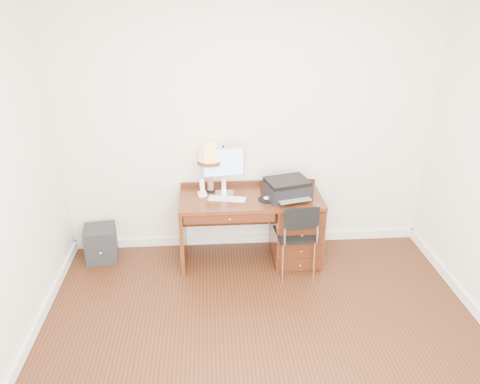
{
  "coord_description": "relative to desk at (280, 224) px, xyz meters",
  "views": [
    {
      "loc": [
        -0.43,
        -3.05,
        2.82
      ],
      "look_at": [
        -0.13,
        1.2,
        0.9
      ],
      "focal_mm": 35.0,
      "sensor_mm": 36.0,
      "label": 1
    }
  ],
  "objects": [
    {
      "name": "leg_lamp",
      "position": [
        -0.74,
        0.17,
        0.74
      ],
      "size": [
        0.27,
        0.27,
        0.55
      ],
      "color": "black",
      "rests_on": "desk"
    },
    {
      "name": "monitor",
      "position": [
        -0.6,
        0.12,
        0.66
      ],
      "size": [
        0.45,
        0.16,
        0.51
      ],
      "rotation": [
        0.0,
        0.0,
        0.1
      ],
      "color": "silver",
      "rests_on": "desk"
    },
    {
      "name": "printer",
      "position": [
        0.06,
        -0.03,
        0.43
      ],
      "size": [
        0.52,
        0.45,
        0.2
      ],
      "rotation": [
        0.0,
        0.0,
        0.26
      ],
      "color": "black",
      "rests_on": "desk"
    },
    {
      "name": "chair",
      "position": [
        0.12,
        -0.34,
        0.09
      ],
      "size": [
        0.42,
        0.42,
        0.83
      ],
      "rotation": [
        0.0,
        0.0,
        0.08
      ],
      "color": "black",
      "rests_on": "ground"
    },
    {
      "name": "mouse_pad",
      "position": [
        -0.15,
        -0.09,
        0.35
      ],
      "size": [
        0.2,
        0.2,
        0.04
      ],
      "color": "black",
      "rests_on": "desk"
    },
    {
      "name": "desk",
      "position": [
        0.0,
        0.0,
        0.0
      ],
      "size": [
        1.5,
        0.67,
        0.75
      ],
      "color": "#5A2612",
      "rests_on": "ground"
    },
    {
      "name": "keyboard",
      "position": [
        -0.57,
        -0.05,
        0.34
      ],
      "size": [
        0.4,
        0.19,
        0.01
      ],
      "primitive_type": "cube",
      "rotation": [
        0.0,
        0.0,
        -0.2
      ],
      "color": "white",
      "rests_on": "desk"
    },
    {
      "name": "pen_cup",
      "position": [
        -0.16,
        0.14,
        0.39
      ],
      "size": [
        0.08,
        0.08,
        0.1
      ],
      "primitive_type": "cylinder",
      "color": "black",
      "rests_on": "desk"
    },
    {
      "name": "room_shell",
      "position": [
        -0.32,
        -0.77,
        -0.36
      ],
      "size": [
        4.0,
        4.0,
        4.0
      ],
      "color": "white",
      "rests_on": "ground"
    },
    {
      "name": "phone",
      "position": [
        -0.83,
        0.06,
        0.39
      ],
      "size": [
        0.1,
        0.1,
        0.18
      ],
      "rotation": [
        0.0,
        0.0,
        0.22
      ],
      "color": "white",
      "rests_on": "desk"
    },
    {
      "name": "equipment_box",
      "position": [
        -1.96,
        0.1,
        -0.22
      ],
      "size": [
        0.37,
        0.37,
        0.38
      ],
      "primitive_type": "cube",
      "rotation": [
        0.0,
        0.0,
        0.14
      ],
      "color": "black",
      "rests_on": "ground"
    },
    {
      "name": "ground",
      "position": [
        -0.32,
        -1.4,
        -0.41
      ],
      "size": [
        4.0,
        4.0,
        0.0
      ],
      "primitive_type": "plane",
      "color": "#34180B",
      "rests_on": "ground"
    }
  ]
}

